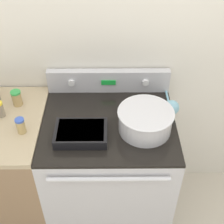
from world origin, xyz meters
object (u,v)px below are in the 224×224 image
object	(u,v)px
casserole_dish	(81,133)
ladle	(171,107)
spice_jar_green_cap	(17,98)
mixing_bowl	(145,119)
spice_jar_yellow_cap	(0,109)
spice_jar_blue_cap	(21,126)

from	to	relation	value
casserole_dish	ladle	xyz separation A→B (m)	(0.52, 0.20, 0.01)
ladle	spice_jar_green_cap	distance (m)	0.92
mixing_bowl	casserole_dish	distance (m)	0.36
spice_jar_green_cap	casserole_dish	bearing A→B (deg)	-33.80
mixing_bowl	ladle	xyz separation A→B (m)	(0.17, 0.14, -0.03)
spice_jar_green_cap	spice_jar_yellow_cap	world-z (taller)	same
mixing_bowl	ladle	world-z (taller)	mixing_bowl
spice_jar_blue_cap	spice_jar_yellow_cap	distance (m)	0.20
spice_jar_blue_cap	spice_jar_green_cap	xyz separation A→B (m)	(-0.07, 0.24, 0.00)
spice_jar_blue_cap	spice_jar_green_cap	world-z (taller)	spice_jar_green_cap
spice_jar_green_cap	mixing_bowl	bearing A→B (deg)	-15.74
casserole_dish	ladle	size ratio (longest dim) A/B	1.02
mixing_bowl	spice_jar_blue_cap	bearing A→B (deg)	-177.66
mixing_bowl	spice_jar_blue_cap	distance (m)	0.68
ladle	spice_jar_yellow_cap	distance (m)	0.99
mixing_bowl	spice_jar_blue_cap	xyz separation A→B (m)	(-0.68, -0.03, -0.02)
ladle	spice_jar_green_cap	bearing A→B (deg)	175.81
spice_jar_blue_cap	spice_jar_green_cap	bearing A→B (deg)	107.32
mixing_bowl	casserole_dish	xyz separation A→B (m)	(-0.35, -0.06, -0.04)
casserole_dish	spice_jar_yellow_cap	world-z (taller)	spice_jar_yellow_cap
casserole_dish	ladle	bearing A→B (deg)	21.20
casserole_dish	ladle	world-z (taller)	ladle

